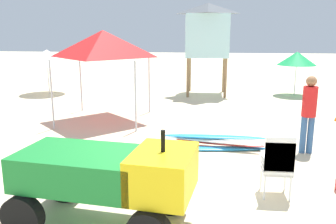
{
  "coord_description": "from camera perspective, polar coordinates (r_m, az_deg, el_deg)",
  "views": [
    {
      "loc": [
        0.51,
        -5.5,
        2.79
      ],
      "look_at": [
        -0.34,
        2.45,
        0.96
      ],
      "focal_mm": 38.52,
      "sensor_mm": 36.0,
      "label": 1
    }
  ],
  "objects": [
    {
      "name": "beach_umbrella_mid",
      "position": [
        16.86,
        -18.62,
        8.2
      ],
      "size": [
        1.95,
        1.95,
        1.95
      ],
      "color": "beige",
      "rests_on": "ground"
    },
    {
      "name": "beach_umbrella_left",
      "position": [
        16.55,
        19.72,
        7.99
      ],
      "size": [
        1.63,
        1.63,
        1.88
      ],
      "color": "beige",
      "rests_on": "ground"
    },
    {
      "name": "lifeguard_near_center",
      "position": [
        8.76,
        21.42,
        0.44
      ],
      "size": [
        0.32,
        0.32,
        1.79
      ],
      "color": "#33598C",
      "rests_on": "ground"
    },
    {
      "name": "surfboard_pile",
      "position": [
        8.75,
        7.21,
        -4.78
      ],
      "size": [
        2.65,
        0.8,
        0.32
      ],
      "color": "#268CCC",
      "rests_on": "ground"
    },
    {
      "name": "utility_cart",
      "position": [
        5.24,
        -9.47,
        -9.81
      ],
      "size": [
        2.69,
        1.59,
        1.5
      ],
      "color": "#197A2D",
      "rests_on": "ground"
    },
    {
      "name": "stacked_plastic_chairs",
      "position": [
        6.32,
        16.99,
        -7.49
      ],
      "size": [
        0.48,
        0.48,
        1.11
      ],
      "color": "white",
      "rests_on": "ground"
    },
    {
      "name": "popup_canopy",
      "position": [
        11.29,
        -10.22,
        10.58
      ],
      "size": [
        2.46,
        2.46,
        2.79
      ],
      "color": "#B2B2B7",
      "rests_on": "ground"
    },
    {
      "name": "ground",
      "position": [
        6.19,
        0.72,
        -13.93
      ],
      "size": [
        80.0,
        80.0,
        0.0
      ],
      "primitive_type": "plane",
      "color": "beige"
    },
    {
      "name": "lifeguard_tower",
      "position": [
        15.85,
        6.29,
        12.79
      ],
      "size": [
        1.98,
        1.98,
        3.9
      ],
      "color": "olive",
      "rests_on": "ground"
    }
  ]
}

